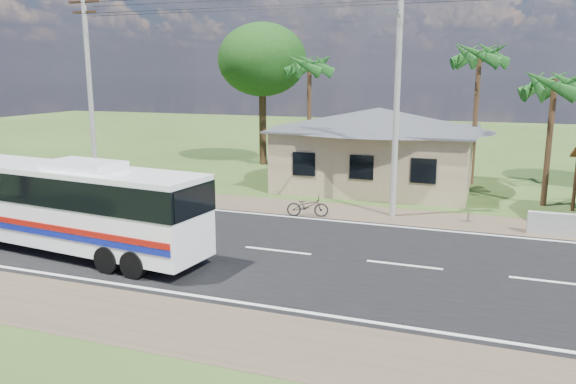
# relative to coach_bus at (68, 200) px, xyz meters

# --- Properties ---
(ground) EXTENTS (120.00, 120.00, 0.00)m
(ground) POSITION_rel_coach_bus_xyz_m (6.83, 2.63, -1.92)
(ground) COLOR #2C4619
(ground) RESTS_ON ground
(road) EXTENTS (120.00, 16.00, 0.03)m
(road) POSITION_rel_coach_bus_xyz_m (6.83, 2.63, -1.91)
(road) COLOR black
(road) RESTS_ON ground
(house) EXTENTS (12.40, 10.00, 5.00)m
(house) POSITION_rel_coach_bus_xyz_m (7.83, 15.63, 0.73)
(house) COLOR tan
(house) RESTS_ON ground
(utility_poles) EXTENTS (32.80, 2.22, 11.00)m
(utility_poles) POSITION_rel_coach_bus_xyz_m (9.50, 9.12, 3.85)
(utility_poles) COLOR #9E9E99
(utility_poles) RESTS_ON ground
(palm_near) EXTENTS (2.80, 2.80, 6.70)m
(palm_near) POSITION_rel_coach_bus_xyz_m (16.33, 13.63, 3.79)
(palm_near) COLOR #47301E
(palm_near) RESTS_ON ground
(palm_mid) EXTENTS (2.80, 2.80, 8.20)m
(palm_mid) POSITION_rel_coach_bus_xyz_m (12.83, 18.13, 5.24)
(palm_mid) COLOR #47301E
(palm_mid) RESTS_ON ground
(palm_far) EXTENTS (2.80, 2.80, 7.70)m
(palm_far) POSITION_rel_coach_bus_xyz_m (2.83, 18.63, 4.76)
(palm_far) COLOR #47301E
(palm_far) RESTS_ON ground
(tree_behind_house) EXTENTS (6.00, 6.00, 9.61)m
(tree_behind_house) POSITION_rel_coach_bus_xyz_m (-1.17, 20.63, 5.20)
(tree_behind_house) COLOR #47301E
(tree_behind_house) RESTS_ON ground
(coach_bus) EXTENTS (10.98, 3.47, 3.35)m
(coach_bus) POSITION_rel_coach_bus_xyz_m (0.00, 0.00, 0.00)
(coach_bus) COLOR white
(coach_bus) RESTS_ON ground
(motorcycle) EXTENTS (1.94, 1.10, 0.97)m
(motorcycle) POSITION_rel_coach_bus_xyz_m (6.30, 7.72, -1.43)
(motorcycle) COLOR black
(motorcycle) RESTS_ON ground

